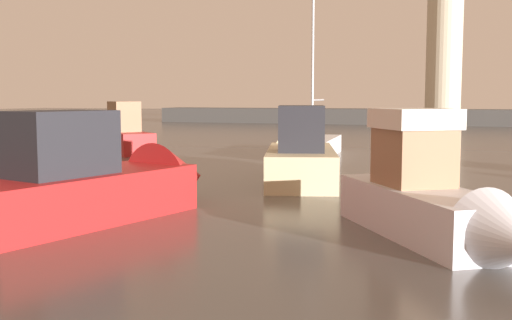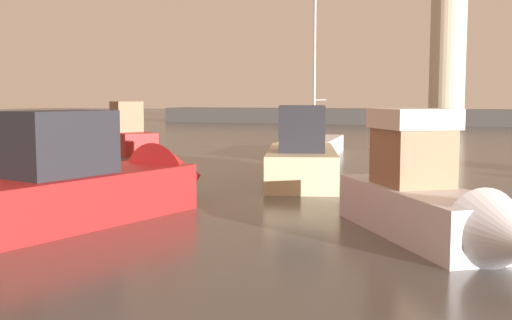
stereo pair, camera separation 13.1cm
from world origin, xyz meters
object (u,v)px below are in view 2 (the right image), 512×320
object	(u,v)px
motorboat_1	(436,202)
motorboat_4	(120,137)
motorboat_5	(111,182)
sailboat_moored	(316,146)
lighthouse	(449,24)
motorboat_0	(301,157)

from	to	relation	value
motorboat_1	motorboat_4	size ratio (longest dim) A/B	1.00
motorboat_5	sailboat_moored	distance (m)	16.96
lighthouse	motorboat_0	xyz separation A→B (m)	(-2.54, -47.75, -9.85)
lighthouse	motorboat_0	bearing A→B (deg)	-93.05
motorboat_4	sailboat_moored	size ratio (longest dim) A/B	0.53
motorboat_1	sailboat_moored	distance (m)	18.59
lighthouse	motorboat_1	world-z (taller)	lighthouse
lighthouse	sailboat_moored	bearing A→B (deg)	-96.07
lighthouse	motorboat_1	bearing A→B (deg)	-87.21
motorboat_5	sailboat_moored	size ratio (longest dim) A/B	0.68
motorboat_0	motorboat_4	xyz separation A→B (m)	(-12.34, 7.51, 0.05)
motorboat_4	lighthouse	bearing A→B (deg)	69.71
lighthouse	motorboat_1	size ratio (longest dim) A/B	3.07
motorboat_1	motorboat_5	xyz separation A→B (m)	(-7.86, 0.32, 0.00)
lighthouse	motorboat_5	bearing A→B (deg)	-95.19
lighthouse	motorboat_5	world-z (taller)	lighthouse
motorboat_0	motorboat_4	size ratio (longest dim) A/B	1.31
motorboat_1	sailboat_moored	world-z (taller)	sailboat_moored
motorboat_0	motorboat_1	distance (m)	10.25
motorboat_1	motorboat_0	bearing A→B (deg)	121.14
lighthouse	motorboat_5	size ratio (longest dim) A/B	2.42
lighthouse	motorboat_0	size ratio (longest dim) A/B	2.35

